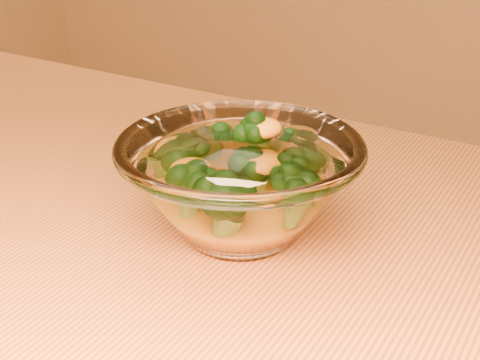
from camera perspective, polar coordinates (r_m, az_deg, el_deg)
name	(u,v)px	position (r m, az deg, el deg)	size (l,w,h in m)	color
table	(77,355)	(0.61, -13.72, -14.28)	(1.20, 0.80, 0.75)	#B67E36
glass_bowl	(240,185)	(0.54, 0.00, -0.41)	(0.20, 0.20, 0.09)	white
cheese_sauce	(240,205)	(0.55, 0.00, -2.16)	(0.11, 0.11, 0.03)	#FAA615
broccoli_heap	(241,169)	(0.54, 0.08, 0.91)	(0.14, 0.14, 0.08)	black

